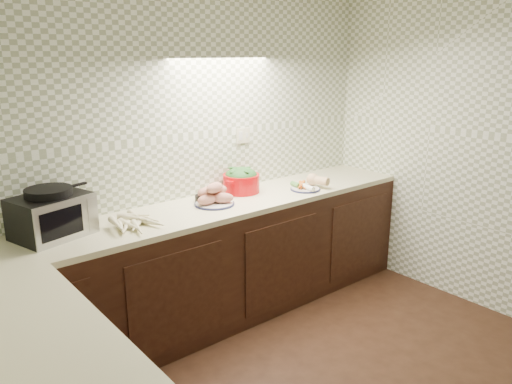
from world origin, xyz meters
TOP-DOWN VIEW (x-y plane):
  - room at (0.00, 0.00)m, footprint 3.60×3.60m
  - counter at (-0.68, 0.68)m, footprint 3.60×3.60m
  - toaster_oven at (-1.05, 1.60)m, footprint 0.49×0.42m
  - parsnip_pile at (-0.60, 1.46)m, footprint 0.37×0.33m
  - sweet_potato_plate at (0.06, 1.51)m, footprint 0.30×0.29m
  - onion_bowl at (0.05, 1.63)m, footprint 0.13×0.13m
  - dutch_oven at (0.42, 1.65)m, footprint 0.37×0.37m
  - veg_plate at (0.91, 1.39)m, footprint 0.29×0.27m

SIDE VIEW (x-z plane):
  - counter at x=-0.68m, z-range 0.00..0.90m
  - parsnip_pile at x=-0.60m, z-range 0.89..0.97m
  - onion_bowl at x=0.05m, z-range 0.89..0.99m
  - veg_plate at x=0.91m, z-range 0.88..1.00m
  - sweet_potato_plate at x=0.06m, z-range 0.88..1.04m
  - dutch_oven at x=0.42m, z-range 0.90..1.10m
  - toaster_oven at x=-1.05m, z-range 0.89..1.19m
  - room at x=0.00m, z-range 0.33..2.93m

